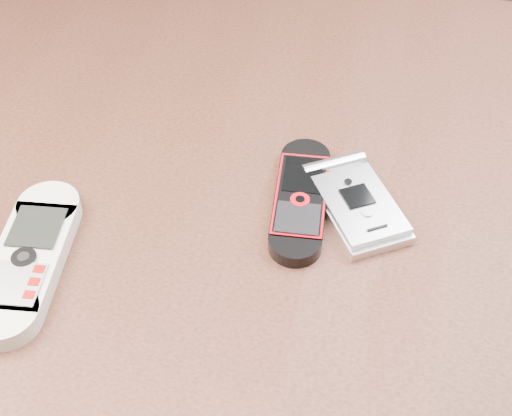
{
  "coord_description": "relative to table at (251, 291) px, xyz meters",
  "views": [
    {
      "loc": [
        0.09,
        -0.4,
        1.19
      ],
      "look_at": [
        0.01,
        0.0,
        0.76
      ],
      "focal_mm": 50.0,
      "sensor_mm": 36.0,
      "label": 1
    }
  ],
  "objects": [
    {
      "name": "nokia_black_red",
      "position": [
        0.04,
        0.02,
        0.11
      ],
      "size": [
        0.06,
        0.15,
        0.01
      ],
      "primitive_type": "cube",
      "rotation": [
        0.0,
        0.0,
        0.09
      ],
      "color": "black",
      "rests_on": "table"
    },
    {
      "name": "motorola_razr",
      "position": [
        0.09,
        0.02,
        0.11
      ],
      "size": [
        0.11,
        0.12,
        0.02
      ],
      "primitive_type": "cube",
      "rotation": [
        0.0,
        0.0,
        0.56
      ],
      "color": "silver",
      "rests_on": "table"
    },
    {
      "name": "table",
      "position": [
        0.0,
        0.0,
        0.0
      ],
      "size": [
        1.2,
        0.8,
        0.75
      ],
      "color": "black",
      "rests_on": "ground"
    },
    {
      "name": "nokia_white",
      "position": [
        -0.16,
        -0.09,
        0.11
      ],
      "size": [
        0.07,
        0.16,
        0.02
      ],
      "primitive_type": "cube",
      "rotation": [
        0.0,
        0.0,
        0.12
      ],
      "color": "beige",
      "rests_on": "table"
    }
  ]
}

